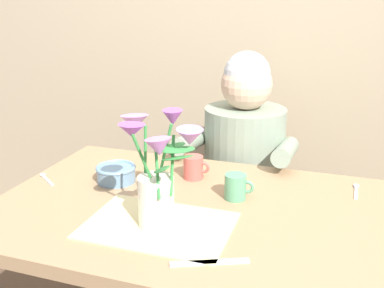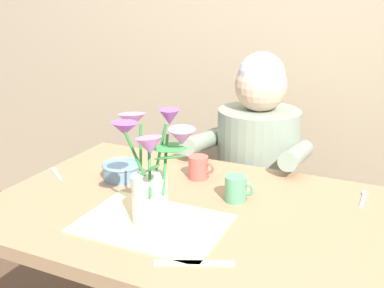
{
  "view_description": "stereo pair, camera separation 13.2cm",
  "coord_description": "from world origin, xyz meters",
  "px_view_note": "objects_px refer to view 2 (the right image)",
  "views": [
    {
      "loc": [
        0.39,
        -1.14,
        1.34
      ],
      "look_at": [
        -0.02,
        0.05,
        0.92
      ],
      "focal_mm": 41.43,
      "sensor_mm": 36.0,
      "label": 1
    },
    {
      "loc": [
        0.51,
        -1.09,
        1.34
      ],
      "look_at": [
        -0.02,
        0.05,
        0.92
      ],
      "focal_mm": 41.43,
      "sensor_mm": 36.0,
      "label": 2
    }
  ],
  "objects_px": {
    "seated_person": "(256,186)",
    "ceramic_mug": "(199,167)",
    "ceramic_bowl": "(122,170)",
    "dinner_knife": "(194,263)",
    "flower_vase": "(151,172)",
    "tea_cup": "(236,189)"
  },
  "relations": [
    {
      "from": "ceramic_mug",
      "to": "tea_cup",
      "type": "distance_m",
      "value": 0.21
    },
    {
      "from": "seated_person",
      "to": "dinner_knife",
      "type": "relative_size",
      "value": 5.97
    },
    {
      "from": "dinner_knife",
      "to": "ceramic_mug",
      "type": "relative_size",
      "value": 2.04
    },
    {
      "from": "seated_person",
      "to": "ceramic_mug",
      "type": "bearing_deg",
      "value": -102.41
    },
    {
      "from": "ceramic_mug",
      "to": "ceramic_bowl",
      "type": "bearing_deg",
      "value": -155.42
    },
    {
      "from": "ceramic_bowl",
      "to": "dinner_knife",
      "type": "distance_m",
      "value": 0.58
    },
    {
      "from": "tea_cup",
      "to": "ceramic_bowl",
      "type": "bearing_deg",
      "value": 179.54
    },
    {
      "from": "seated_person",
      "to": "ceramic_mug",
      "type": "relative_size",
      "value": 12.2
    },
    {
      "from": "seated_person",
      "to": "ceramic_bowl",
      "type": "xyz_separation_m",
      "value": [
        -0.33,
        -0.52,
        0.21
      ]
    },
    {
      "from": "dinner_knife",
      "to": "seated_person",
      "type": "bearing_deg",
      "value": 73.41
    },
    {
      "from": "flower_vase",
      "to": "ceramic_bowl",
      "type": "height_order",
      "value": "flower_vase"
    },
    {
      "from": "seated_person",
      "to": "tea_cup",
      "type": "bearing_deg",
      "value": -80.63
    },
    {
      "from": "seated_person",
      "to": "tea_cup",
      "type": "relative_size",
      "value": 12.2
    },
    {
      "from": "ceramic_bowl",
      "to": "ceramic_mug",
      "type": "distance_m",
      "value": 0.27
    },
    {
      "from": "flower_vase",
      "to": "tea_cup",
      "type": "xyz_separation_m",
      "value": [
        0.16,
        0.23,
        -0.11
      ]
    },
    {
      "from": "ceramic_bowl",
      "to": "dinner_knife",
      "type": "relative_size",
      "value": 0.72
    },
    {
      "from": "dinner_knife",
      "to": "flower_vase",
      "type": "bearing_deg",
      "value": 121.02
    },
    {
      "from": "seated_person",
      "to": "ceramic_mug",
      "type": "height_order",
      "value": "seated_person"
    },
    {
      "from": "tea_cup",
      "to": "dinner_knife",
      "type": "bearing_deg",
      "value": -86.2
    },
    {
      "from": "flower_vase",
      "to": "tea_cup",
      "type": "distance_m",
      "value": 0.31
    },
    {
      "from": "ceramic_mug",
      "to": "dinner_knife",
      "type": "bearing_deg",
      "value": -67.37
    },
    {
      "from": "ceramic_bowl",
      "to": "ceramic_mug",
      "type": "xyz_separation_m",
      "value": [
        0.24,
        0.11,
        0.01
      ]
    }
  ]
}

